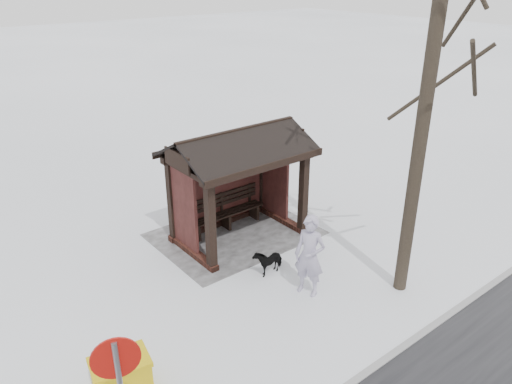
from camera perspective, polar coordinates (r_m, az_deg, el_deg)
ground at (r=13.77m, az=-1.91°, el=-5.14°), size 120.00×120.00×0.00m
kerb at (r=10.65m, az=16.86°, el=-16.36°), size 120.00×0.15×0.06m
trampled_patch at (r=13.91m, az=-2.40°, el=-4.79°), size 4.20×3.20×0.02m
bus_shelter at (r=12.96m, az=-2.46°, el=3.49°), size 3.60×2.40×3.09m
tree_near at (r=10.20m, az=20.25°, el=19.49°), size 3.42×3.42×9.03m
pedestrian at (r=11.13m, az=6.15°, el=-7.26°), size 0.69×0.82×1.93m
dog at (r=12.13m, az=1.40°, el=-7.80°), size 0.79×0.40×0.65m
grit_bin at (r=9.37m, az=-15.10°, el=-19.73°), size 1.08×0.83×0.75m
road_sign at (r=7.21m, az=-15.35°, el=-20.24°), size 0.62×0.24×2.54m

